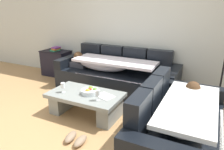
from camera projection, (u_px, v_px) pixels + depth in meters
ground_plane at (72, 128)px, 3.14m from camera, size 14.00×14.00×0.00m
back_wall at (129, 24)px, 4.53m from camera, size 9.00×0.10×2.70m
couch_along_wall at (115, 75)px, 4.45m from camera, size 2.53×0.92×0.88m
couch_near_window at (178, 127)px, 2.56m from camera, size 0.92×1.79×0.88m
coffee_table at (86, 101)px, 3.46m from camera, size 1.20×0.68×0.38m
fruit_bowl at (90, 91)px, 3.39m from camera, size 0.28×0.28×0.10m
wine_glass_near_left at (63, 86)px, 3.42m from camera, size 0.07×0.07×0.17m
wine_glass_near_right at (98, 93)px, 3.13m from camera, size 0.07×0.07×0.17m
open_magazine at (105, 96)px, 3.30m from camera, size 0.33×0.29×0.01m
side_cabinet at (56, 63)px, 5.39m from camera, size 0.72×0.44×0.64m
book_stack_on_cabinet at (56, 49)px, 5.27m from camera, size 0.19×0.24×0.10m
floor_lamp at (224, 45)px, 3.48m from camera, size 0.33×0.31×1.95m
pair_of_shoes at (75, 139)px, 2.81m from camera, size 0.32×0.30×0.09m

